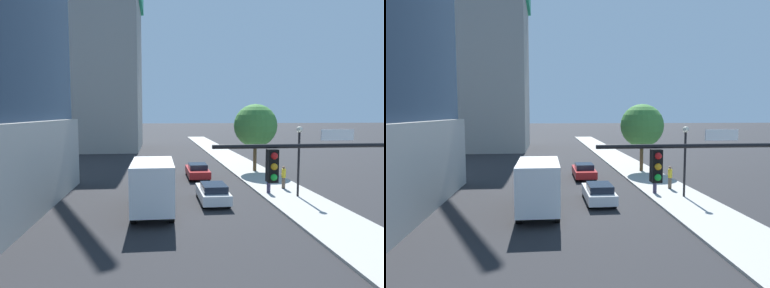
% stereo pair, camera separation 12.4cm
% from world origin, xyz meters
% --- Properties ---
extents(sidewalk, '(4.22, 120.00, 0.15)m').
position_xyz_m(sidewalk, '(7.92, 20.00, 0.07)').
color(sidewalk, '#B2AFA8').
rests_on(sidewalk, ground).
extents(construction_building, '(18.72, 24.19, 35.95)m').
position_xyz_m(construction_building, '(-12.55, 53.77, 15.28)').
color(construction_building, '#9E9B93').
rests_on(construction_building, ground).
extents(traffic_light_pole, '(6.39, 0.48, 5.67)m').
position_xyz_m(traffic_light_pole, '(4.12, 4.83, 4.00)').
color(traffic_light_pole, black).
rests_on(traffic_light_pole, sidewalk).
extents(street_lamp, '(0.44, 0.44, 5.06)m').
position_xyz_m(street_lamp, '(8.29, 17.58, 3.53)').
color(street_lamp, black).
rests_on(street_lamp, sidewalk).
extents(street_tree, '(4.44, 4.44, 6.94)m').
position_xyz_m(street_tree, '(8.30, 28.52, 4.85)').
color(street_tree, brown).
rests_on(street_tree, sidewalk).
extents(car_blue, '(1.83, 4.28, 1.33)m').
position_xyz_m(car_blue, '(-2.08, 32.07, 0.68)').
color(car_blue, '#233D9E').
rests_on(car_blue, ground).
extents(car_red, '(1.94, 4.76, 1.40)m').
position_xyz_m(car_red, '(1.98, 26.01, 0.70)').
color(car_red, red).
rests_on(car_red, ground).
extents(car_black, '(1.91, 4.59, 1.43)m').
position_xyz_m(car_black, '(-2.08, 22.48, 0.71)').
color(car_black, black).
rests_on(car_black, ground).
extents(car_white, '(1.88, 4.36, 1.39)m').
position_xyz_m(car_white, '(1.98, 17.04, 0.70)').
color(car_white, silver).
rests_on(car_white, ground).
extents(box_truck, '(2.43, 6.98, 3.30)m').
position_xyz_m(box_truck, '(-2.08, 15.19, 1.82)').
color(box_truck, silver).
rests_on(box_truck, ground).
extents(pedestrian_blue_shirt, '(0.34, 0.34, 1.65)m').
position_xyz_m(pedestrian_blue_shirt, '(6.52, 18.78, 0.99)').
color(pedestrian_blue_shirt, '#38334C').
rests_on(pedestrian_blue_shirt, sidewalk).
extents(pedestrian_yellow_shirt, '(0.34, 0.34, 1.81)m').
position_xyz_m(pedestrian_yellow_shirt, '(8.21, 20.17, 1.08)').
color(pedestrian_yellow_shirt, brown).
rests_on(pedestrian_yellow_shirt, sidewalk).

